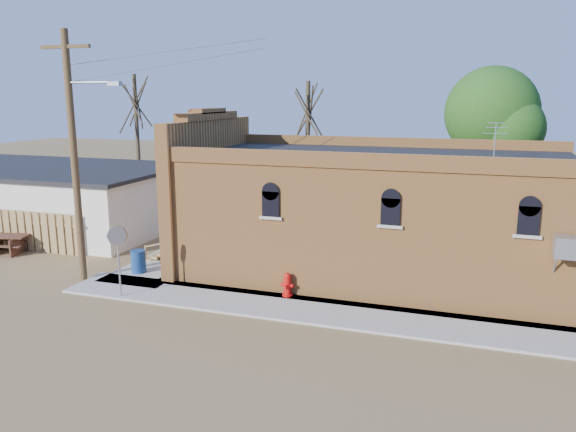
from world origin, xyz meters
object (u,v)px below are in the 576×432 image
(fire_hydrant, at_px, (287,285))
(picnic_table, at_px, (6,241))
(utility_pole, at_px, (75,152))
(stop_sign, at_px, (118,242))
(brick_bar, at_px, (368,214))
(trash_barrel, at_px, (138,261))

(fire_hydrant, distance_m, picnic_table, 13.53)
(utility_pole, xyz_separation_m, stop_sign, (2.41, -1.20, -2.81))
(utility_pole, bearing_deg, stop_sign, -26.48)
(brick_bar, relative_size, utility_pole, 1.82)
(trash_barrel, bearing_deg, brick_bar, 20.19)
(utility_pole, height_order, trash_barrel, utility_pole)
(trash_barrel, bearing_deg, utility_pole, -140.47)
(fire_hydrant, bearing_deg, brick_bar, 81.73)
(utility_pole, bearing_deg, trash_barrel, 39.53)
(brick_bar, bearing_deg, trash_barrel, -159.81)
(brick_bar, relative_size, fire_hydrant, 20.06)
(brick_bar, distance_m, stop_sign, 9.21)
(stop_sign, bearing_deg, brick_bar, 16.61)
(fire_hydrant, distance_m, stop_sign, 5.86)
(brick_bar, bearing_deg, picnic_table, -171.56)
(utility_pole, height_order, fire_hydrant, utility_pole)
(brick_bar, distance_m, picnic_table, 15.73)
(fire_hydrant, bearing_deg, utility_pole, -155.50)
(fire_hydrant, relative_size, picnic_table, 0.37)
(fire_hydrant, xyz_separation_m, picnic_table, (-13.46, 1.40, 0.04))
(utility_pole, relative_size, stop_sign, 3.68)
(trash_barrel, bearing_deg, fire_hydrant, -5.98)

